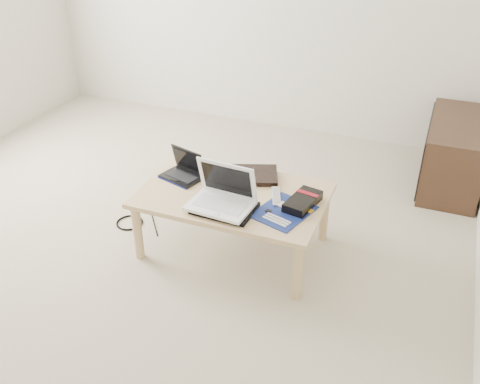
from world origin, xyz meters
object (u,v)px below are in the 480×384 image
at_px(gpu_box, 303,202).
at_px(white_laptop, 222,197).
at_px(netbook, 184,171).
at_px(media_cabinet, 453,153).
at_px(coffee_table, 233,200).

bearing_deg(gpu_box, white_laptop, -156.65).
bearing_deg(netbook, media_cabinet, 39.46).
bearing_deg(coffee_table, white_laptop, -88.89).
relative_size(white_laptop, gpu_box, 1.30).
bearing_deg(netbook, white_laptop, -33.09).
distance_m(media_cabinet, netbook, 2.04).
relative_size(netbook, gpu_box, 1.03).
xyz_separation_m(media_cabinet, gpu_box, (-0.78, -1.35, 0.18)).
bearing_deg(coffee_table, media_cabinet, 48.54).
bearing_deg(white_laptop, netbook, 146.91).
distance_m(coffee_table, white_laptop, 0.20).
xyz_separation_m(coffee_table, media_cabinet, (1.21, 1.37, -0.10)).
xyz_separation_m(netbook, gpu_box, (0.79, -0.06, -0.01)).
relative_size(media_cabinet, gpu_box, 3.18).
height_order(coffee_table, media_cabinet, media_cabinet).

